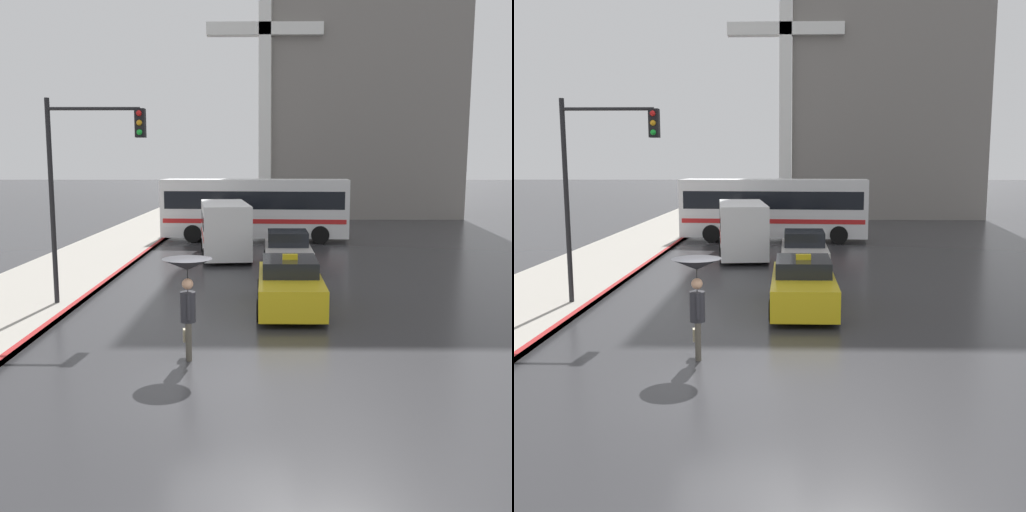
# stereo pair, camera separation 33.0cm
# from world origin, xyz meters

# --- Properties ---
(ground_plane) EXTENTS (300.00, 300.00, 0.00)m
(ground_plane) POSITION_xyz_m (0.00, 0.00, 0.00)
(ground_plane) COLOR #2D2D30
(taxi) EXTENTS (1.91, 4.76, 1.61)m
(taxi) POSITION_xyz_m (1.43, 5.94, 0.68)
(taxi) COLOR gold
(taxi) RESTS_ON ground_plane
(sedan_red) EXTENTS (1.91, 4.50, 1.53)m
(sedan_red) POSITION_xyz_m (1.63, 12.55, 0.70)
(sedan_red) COLOR #B7B2AD
(sedan_red) RESTS_ON ground_plane
(ambulance_van) EXTENTS (2.67, 5.84, 2.46)m
(ambulance_van) POSITION_xyz_m (-1.12, 15.80, 1.37)
(ambulance_van) COLOR white
(ambulance_van) RESTS_ON ground_plane
(city_bus) EXTENTS (10.26, 3.20, 3.37)m
(city_bus) POSITION_xyz_m (0.20, 21.66, 1.87)
(city_bus) COLOR silver
(city_bus) RESTS_ON ground_plane
(pedestrian_with_umbrella) EXTENTS (1.07, 1.07, 2.21)m
(pedestrian_with_umbrella) POSITION_xyz_m (-0.96, 1.22, 1.78)
(pedestrian_with_umbrella) COLOR #4C473D
(pedestrian_with_umbrella) RESTS_ON ground_plane
(traffic_light) EXTENTS (2.83, 0.38, 6.04)m
(traffic_light) POSITION_xyz_m (-4.40, 5.92, 4.13)
(traffic_light) COLOR black
(traffic_light) RESTS_ON ground_plane
(monument_cross) EXTENTS (8.48, 0.90, 19.28)m
(monument_cross) POSITION_xyz_m (0.71, 34.19, 10.93)
(monument_cross) COLOR white
(monument_cross) RESTS_ON ground_plane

